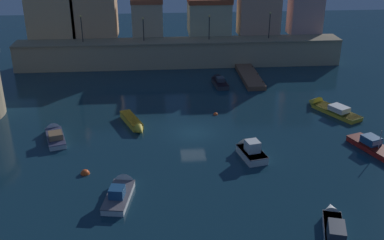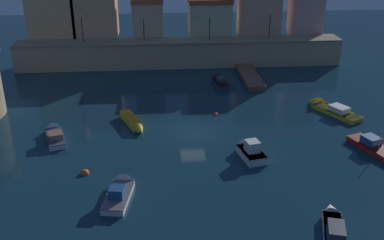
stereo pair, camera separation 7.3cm
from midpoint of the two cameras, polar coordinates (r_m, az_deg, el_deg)
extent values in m
plane|color=#112D3D|center=(45.92, 0.18, -1.65)|extent=(127.68, 127.68, 0.00)
cube|color=tan|center=(66.95, -1.46, 8.29)|extent=(46.64, 3.66, 3.57)
cube|color=gray|center=(66.46, -1.48, 9.87)|extent=(46.64, 3.96, 0.24)
cube|color=tan|center=(70.83, -17.14, 13.33)|extent=(6.85, 4.03, 8.93)
cube|color=tan|center=(70.56, -11.94, 12.83)|extent=(6.26, 5.16, 6.56)
cube|color=tan|center=(70.04, -5.52, 12.48)|extent=(4.47, 4.90, 4.96)
cube|color=#BFB58C|center=(70.96, 2.18, 12.65)|extent=(6.21, 5.81, 4.78)
cube|color=tan|center=(71.05, 8.42, 13.20)|extent=(6.08, 3.79, 6.67)
cube|color=#C9978F|center=(72.70, 14.09, 13.14)|extent=(4.79, 3.34, 7.02)
cube|color=brown|center=(62.16, 7.28, 5.42)|extent=(2.35, 9.74, 0.60)
cylinder|color=#4E3325|center=(65.38, 7.64, 6.38)|extent=(0.20, 0.20, 0.70)
cylinder|color=#4E3325|center=(62.37, 8.24, 5.48)|extent=(0.20, 0.20, 0.70)
cylinder|color=#4E3325|center=(59.38, 8.90, 4.49)|extent=(0.20, 0.20, 0.70)
cylinder|color=black|center=(66.74, -13.53, 10.93)|extent=(0.12, 0.12, 3.49)
sphere|color=#F9D172|center=(66.36, -13.69, 12.53)|extent=(0.32, 0.32, 0.32)
cylinder|color=black|center=(66.02, -6.02, 11.12)|extent=(0.12, 0.12, 3.05)
sphere|color=#F9D172|center=(65.67, -6.08, 12.55)|extent=(0.32, 0.32, 0.32)
cylinder|color=black|center=(66.42, 2.23, 11.37)|extent=(0.12, 0.12, 3.19)
sphere|color=#F9D172|center=(66.06, 2.25, 12.85)|extent=(0.32, 0.32, 0.32)
cylinder|color=black|center=(67.95, 9.72, 11.48)|extent=(0.12, 0.12, 3.50)
sphere|color=#F9D172|center=(67.58, 9.83, 13.05)|extent=(0.32, 0.32, 0.32)
cube|color=red|center=(45.57, 22.01, -3.39)|extent=(3.63, 6.08, 0.52)
cube|color=#5C100A|center=(45.48, 22.05, -3.14)|extent=(3.70, 6.20, 0.08)
cube|color=navy|center=(45.74, 21.52, -2.35)|extent=(1.74, 1.90, 0.70)
cube|color=#99B7C6|center=(45.25, 22.20, -2.70)|extent=(1.12, 0.45, 0.42)
cylinder|color=#B2B2B7|center=(44.91, 22.51, -2.25)|extent=(0.08, 0.08, 1.77)
cone|color=white|center=(35.52, 16.99, -10.64)|extent=(1.56, 1.69, 1.21)
cube|color=gray|center=(32.43, 17.45, -13.87)|extent=(2.99, 6.22, 0.08)
cube|color=#333842|center=(31.88, 17.61, -13.34)|extent=(1.53, 2.02, 1.07)
cube|color=#99B7C6|center=(32.57, 17.51, -12.32)|extent=(0.94, 0.33, 0.64)
cube|color=white|center=(46.19, -16.64, -2.20)|extent=(2.69, 4.51, 0.54)
cone|color=white|center=(48.62, -16.95, -0.90)|extent=(1.74, 1.56, 1.46)
cube|color=#535576|center=(46.09, -16.67, -1.94)|extent=(2.74, 4.60, 0.08)
cube|color=olive|center=(45.49, -16.65, -1.84)|extent=(1.61, 1.69, 0.56)
cube|color=#99B7C6|center=(46.10, -16.74, -1.46)|extent=(1.11, 0.38, 0.34)
cube|color=gold|center=(52.73, 17.67, 0.93)|extent=(4.25, 5.87, 0.47)
cone|color=gold|center=(54.83, 14.97, 2.15)|extent=(2.20, 2.05, 1.75)
cube|color=#666C15|center=(52.66, 17.69, 1.13)|extent=(4.33, 5.99, 0.08)
cube|color=silver|center=(52.38, 17.96, 1.35)|extent=(2.22, 2.44, 0.57)
cube|color=#99B7C6|center=(52.95, 17.16, 1.74)|extent=(1.20, 0.66, 0.34)
cube|color=gold|center=(48.32, -7.54, -0.07)|extent=(2.62, 4.52, 0.69)
cone|color=gold|center=(45.91, -6.43, -1.34)|extent=(1.43, 1.53, 1.05)
cube|color=#836113|center=(48.20, -7.56, 0.27)|extent=(2.67, 4.61, 0.08)
cube|color=#333338|center=(59.04, 3.58, 4.59)|extent=(1.80, 3.87, 0.64)
cone|color=#333338|center=(61.20, 3.06, 5.31)|extent=(1.46, 1.18, 1.36)
cube|color=black|center=(58.95, 3.58, 4.85)|extent=(1.83, 3.95, 0.08)
cube|color=#333842|center=(58.75, 3.62, 5.10)|extent=(1.04, 1.19, 0.54)
cube|color=#99B7C6|center=(59.25, 3.49, 5.30)|extent=(0.84, 0.14, 0.32)
cube|color=silver|center=(41.49, 7.51, -4.29)|extent=(2.42, 3.55, 0.72)
cone|color=silver|center=(43.12, 6.42, -3.08)|extent=(1.83, 1.25, 1.67)
cube|color=slate|center=(41.34, 7.54, -3.90)|extent=(2.47, 3.62, 0.08)
cube|color=silver|center=(41.05, 7.60, -3.26)|extent=(1.38, 1.42, 1.00)
cube|color=#99B7C6|center=(41.51, 7.27, -2.84)|extent=(1.02, 0.28, 0.60)
cube|color=white|center=(35.85, -9.14, -9.47)|extent=(2.38, 4.45, 0.55)
cone|color=white|center=(38.02, -8.21, -7.29)|extent=(1.79, 1.43, 1.62)
cube|color=#615A60|center=(35.72, -9.16, -9.16)|extent=(2.42, 4.54, 0.08)
cube|color=navy|center=(35.21, -9.33, -8.86)|extent=(1.26, 1.30, 0.79)
cube|color=#99B7C6|center=(35.65, -9.12, -8.32)|extent=(0.98, 0.22, 0.47)
sphere|color=#EA4C19|center=(50.31, 3.02, 0.68)|extent=(0.48, 0.48, 0.48)
sphere|color=#EA4C19|center=(39.93, -13.18, -6.55)|extent=(0.77, 0.77, 0.77)
camera|label=1|loc=(0.04, -89.96, 0.02)|focal=42.67mm
camera|label=2|loc=(0.04, 90.04, -0.02)|focal=42.67mm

